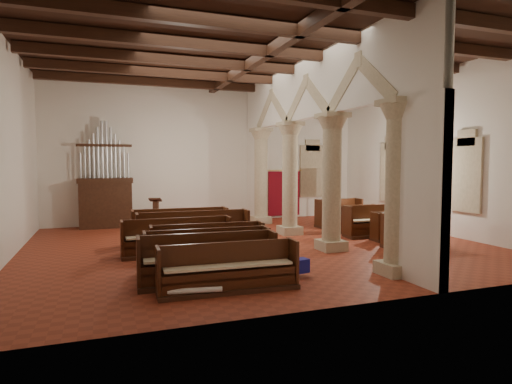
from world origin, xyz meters
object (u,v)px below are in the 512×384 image
at_px(pipe_organ, 106,194).
at_px(nave_pew_0, 229,275).
at_px(lectern, 156,214).
at_px(aisle_pew_0, 414,235).
at_px(processional_banner, 330,203).

height_order(pipe_organ, nave_pew_0, pipe_organ).
distance_m(lectern, nave_pew_0, 9.54).
bearing_deg(lectern, pipe_organ, -171.76).
distance_m(nave_pew_0, aisle_pew_0, 7.12).
bearing_deg(lectern, processional_banner, 11.78).
relative_size(lectern, aisle_pew_0, 0.58).
relative_size(pipe_organ, aisle_pew_0, 2.15).
xyz_separation_m(pipe_organ, aisle_pew_0, (8.96, -7.47, -1.01)).
relative_size(lectern, processional_banner, 0.46).
bearing_deg(nave_pew_0, lectern, 94.05).
xyz_separation_m(pipe_organ, nave_pew_0, (2.27, -9.90, -1.05)).
relative_size(pipe_organ, processional_banner, 1.70).
height_order(lectern, aisle_pew_0, lectern).
relative_size(pipe_organ, lectern, 3.68).
bearing_deg(pipe_organ, aisle_pew_0, -39.82).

